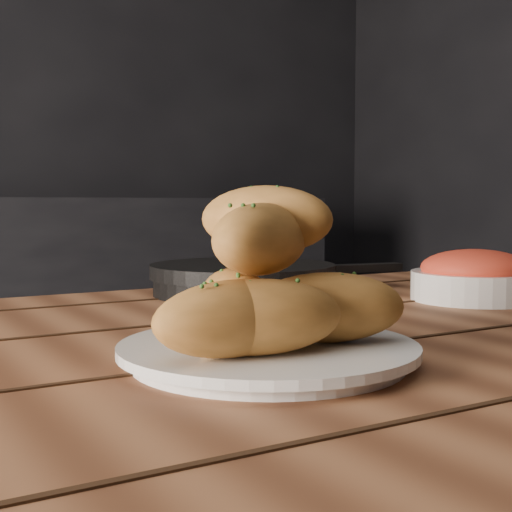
# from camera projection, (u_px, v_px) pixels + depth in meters

# --- Properties ---
(table) EXTENTS (1.52, 0.85, 0.75)m
(table) POSITION_uv_depth(u_px,v_px,m) (259.00, 428.00, 0.74)
(table) COLOR brown
(table) RESTS_ON ground
(plate) EXTENTS (0.25, 0.25, 0.02)m
(plate) POSITION_uv_depth(u_px,v_px,m) (268.00, 353.00, 0.60)
(plate) COLOR white
(plate) RESTS_ON table
(bread_rolls) EXTENTS (0.24, 0.20, 0.13)m
(bread_rolls) POSITION_uv_depth(u_px,v_px,m) (264.00, 284.00, 0.59)
(bread_rolls) COLOR #B97733
(bread_rolls) RESTS_ON plate
(skillet) EXTENTS (0.41, 0.27, 0.05)m
(skillet) POSITION_uv_depth(u_px,v_px,m) (244.00, 278.00, 1.06)
(skillet) COLOR black
(skillet) RESTS_ON table
(bowl) EXTENTS (0.18, 0.18, 0.07)m
(bowl) POSITION_uv_depth(u_px,v_px,m) (475.00, 277.00, 0.99)
(bowl) COLOR white
(bowl) RESTS_ON table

